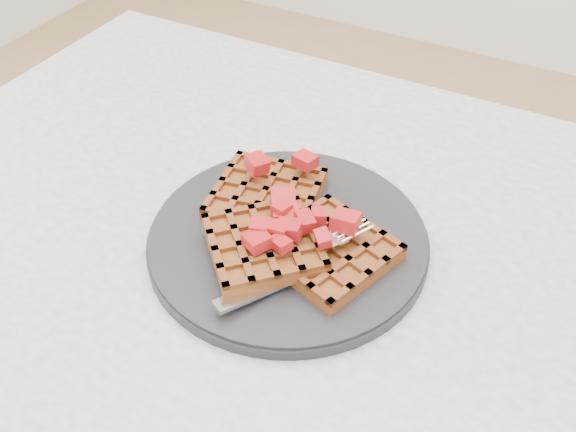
% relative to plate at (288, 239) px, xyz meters
% --- Properties ---
extents(table, '(1.20, 0.80, 0.75)m').
position_rel_plate_xyz_m(table, '(0.10, -0.03, -0.12)').
color(table, silver).
rests_on(table, ground).
extents(plate, '(0.29, 0.29, 0.02)m').
position_rel_plate_xyz_m(plate, '(0.00, 0.00, 0.00)').
color(plate, black).
rests_on(plate, table).
extents(waffles, '(0.22, 0.21, 0.03)m').
position_rel_plate_xyz_m(waffles, '(0.00, -0.00, 0.02)').
color(waffles, brown).
rests_on(waffles, plate).
extents(strawberry_pile, '(0.15, 0.15, 0.02)m').
position_rel_plate_xyz_m(strawberry_pile, '(0.00, 0.00, 0.05)').
color(strawberry_pile, '#8A0005').
rests_on(strawberry_pile, waffles).
extents(fork, '(0.11, 0.17, 0.02)m').
position_rel_plate_xyz_m(fork, '(0.04, -0.04, 0.02)').
color(fork, silver).
rests_on(fork, plate).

